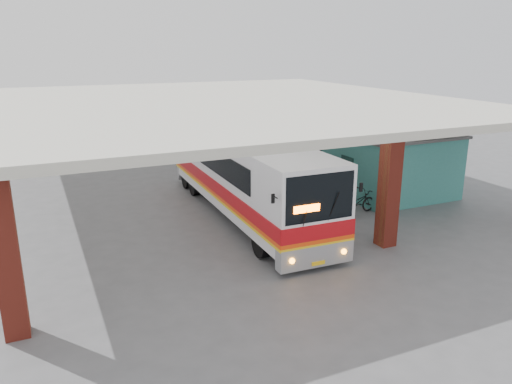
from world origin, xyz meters
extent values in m
plane|color=#515154|center=(0.00, 0.00, 0.00)|extent=(90.00, 90.00, 0.00)
cube|color=maroon|center=(3.00, -3.00, 2.17)|extent=(0.60, 0.60, 4.35)
cube|color=maroon|center=(3.00, 3.00, 2.17)|extent=(0.60, 0.60, 4.35)
cube|color=maroon|center=(3.00, 9.00, 2.17)|extent=(0.60, 0.60, 4.35)
cube|color=maroon|center=(-9.50, -4.00, 2.17)|extent=(0.60, 0.60, 4.35)
cube|color=maroon|center=(-9.50, 17.00, 2.17)|extent=(0.60, 0.60, 4.35)
cube|color=maroon|center=(10.00, 17.00, 2.17)|extent=(0.60, 0.60, 4.35)
cube|color=beige|center=(0.50, 6.50, 4.50)|extent=(21.00, 23.00, 0.30)
cube|color=teal|center=(7.50, 4.00, 1.50)|extent=(5.00, 8.00, 3.00)
cube|color=#4E4E4E|center=(7.50, 4.00, 3.05)|extent=(5.20, 8.20, 0.12)
cube|color=#133531|center=(4.98, 2.50, 1.05)|extent=(0.08, 0.95, 2.10)
cube|color=black|center=(4.98, 5.50, 1.80)|extent=(0.08, 1.20, 1.00)
cube|color=black|center=(4.95, 5.50, 1.80)|extent=(0.04, 1.30, 1.10)
cube|color=white|center=(-0.44, 2.36, 2.03)|extent=(2.96, 12.90, 3.00)
cube|color=white|center=(-0.46, 1.29, 3.64)|extent=(1.35, 3.24, 0.27)
cube|color=#96979C|center=(-0.57, -3.87, 0.59)|extent=(2.71, 0.49, 0.75)
cube|color=#B40C13|center=(-0.44, 2.36, 1.45)|extent=(3.00, 12.91, 0.54)
cube|color=#EF440D|center=(-0.44, 2.36, 1.11)|extent=(3.00, 12.91, 0.14)
cube|color=yellow|center=(-0.44, 2.36, 0.99)|extent=(3.00, 12.91, 0.11)
cube|color=black|center=(-0.57, -4.02, 2.59)|extent=(2.43, 0.15, 1.55)
cube|color=black|center=(-1.76, 3.24, 2.57)|extent=(0.26, 9.64, 0.96)
cube|color=black|center=(0.93, 3.19, 2.57)|extent=(0.26, 9.64, 0.96)
cube|color=#FF5905|center=(-1.06, -4.07, 2.30)|extent=(0.91, 0.07, 0.24)
sphere|color=orange|center=(-1.54, -4.07, 0.62)|extent=(0.19, 0.19, 0.19)
sphere|color=orange|center=(0.39, -4.12, 0.62)|extent=(0.19, 0.19, 0.19)
cube|color=yellow|center=(-0.58, -4.10, 0.37)|extent=(0.48, 0.04, 0.13)
cylinder|color=black|center=(-1.69, -2.11, 0.54)|extent=(0.37, 1.08, 1.07)
cylinder|color=black|center=(0.63, -2.16, 0.54)|extent=(0.37, 1.08, 1.07)
cylinder|color=black|center=(-1.51, 6.13, 0.54)|extent=(0.37, 1.08, 1.07)
cylinder|color=black|center=(0.80, 6.08, 0.54)|extent=(0.37, 1.08, 1.07)
cylinder|color=black|center=(-1.48, 7.52, 0.54)|extent=(0.37, 1.08, 1.07)
cylinder|color=black|center=(0.83, 7.47, 0.54)|extent=(0.37, 1.08, 1.07)
imported|color=black|center=(4.14, 0.41, 0.52)|extent=(2.07, 0.94, 1.05)
imported|color=red|center=(1.16, -0.41, 0.91)|extent=(0.78, 0.78, 1.83)
cube|color=red|center=(4.18, 7.23, 0.22)|extent=(0.50, 0.50, 0.06)
cube|color=red|center=(4.34, 7.28, 0.48)|extent=(0.16, 0.40, 0.58)
cylinder|color=black|center=(4.07, 7.02, 0.10)|extent=(0.03, 0.03, 0.19)
cylinder|color=black|center=(4.38, 7.12, 0.10)|extent=(0.03, 0.03, 0.19)
cylinder|color=black|center=(3.97, 7.34, 0.10)|extent=(0.03, 0.03, 0.19)
cylinder|color=black|center=(4.28, 7.43, 0.10)|extent=(0.03, 0.03, 0.19)
camera|label=1|loc=(-8.58, -16.83, 7.19)|focal=35.00mm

